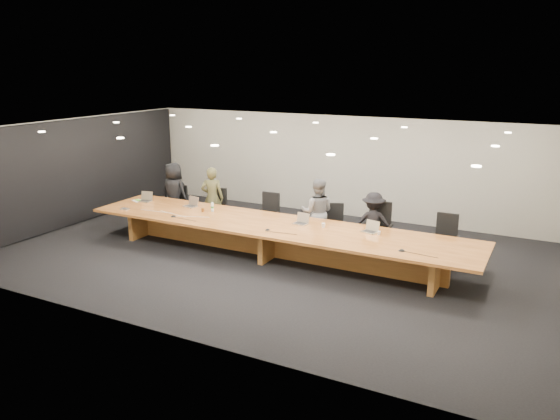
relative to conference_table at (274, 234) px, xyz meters
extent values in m
plane|color=black|center=(0.00, 0.00, -0.52)|extent=(12.00, 12.00, 0.00)
cube|color=#BBB7AA|center=(0.00, 4.00, 0.88)|extent=(12.00, 0.02, 2.80)
cube|color=black|center=(-5.94, 0.00, 0.85)|extent=(0.08, 7.84, 2.74)
cube|color=brown|center=(0.00, 0.00, 0.20)|extent=(9.00, 1.80, 0.06)
cube|color=brown|center=(0.00, 0.00, -0.18)|extent=(7.65, 0.15, 0.69)
cube|color=brown|center=(-3.60, 0.00, -0.18)|extent=(0.12, 1.26, 0.69)
cube|color=brown|center=(0.00, 0.00, -0.18)|extent=(0.12, 1.26, 0.69)
cube|color=brown|center=(3.60, 0.00, -0.18)|extent=(0.12, 1.26, 0.69)
imported|color=black|center=(-3.67, 1.19, 0.30)|extent=(0.81, 0.54, 1.64)
imported|color=#3E3D22|center=(-2.44, 1.20, 0.29)|extent=(0.69, 0.57, 1.62)
imported|color=#5F6062|center=(0.53, 1.18, 0.28)|extent=(0.93, 0.82, 1.60)
imported|color=black|center=(1.88, 1.22, 0.19)|extent=(1.03, 0.77, 1.41)
cylinder|color=silver|center=(-1.81, 0.28, 0.33)|extent=(0.09, 0.09, 0.21)
cylinder|color=brown|center=(-1.99, 0.14, 0.27)|extent=(0.09, 0.09, 0.09)
cone|color=silver|center=(1.07, 0.27, 0.28)|extent=(0.09, 0.09, 0.09)
cone|color=silver|center=(2.30, 0.31, 0.27)|extent=(0.08, 0.08, 0.08)
cube|color=white|center=(-4.11, 0.25, 0.24)|extent=(0.32, 0.29, 0.02)
cube|color=#6AC735|center=(-4.10, 0.24, 0.26)|extent=(0.16, 0.12, 0.02)
cube|color=#AEAFB3|center=(-3.80, -0.56, 0.24)|extent=(0.20, 0.16, 0.03)
cone|color=black|center=(-2.34, -0.54, 0.25)|extent=(0.14, 0.14, 0.03)
cone|color=black|center=(0.09, -0.46, 0.24)|extent=(0.13, 0.13, 0.03)
cone|color=black|center=(2.99, -0.47, 0.25)|extent=(0.15, 0.15, 0.03)
camera|label=1|loc=(5.42, -10.16, 3.63)|focal=35.00mm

